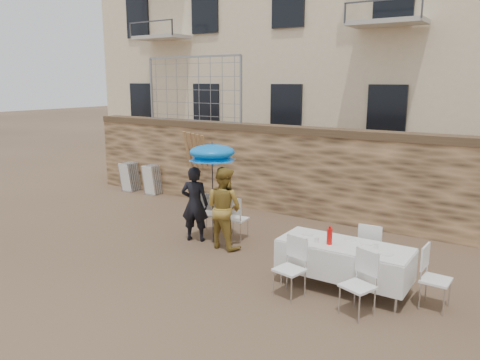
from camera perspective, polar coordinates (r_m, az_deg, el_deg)
The scene contains 17 objects.
ground at distance 8.40m, azimuth -10.78°, elevation -11.72°, with size 80.00×80.00×0.00m, color brown.
stone_wall at distance 12.01m, azimuth 5.72°, elevation 1.14°, with size 13.00×0.50×2.20m, color olive.
chain_link_fence at distance 13.44m, azimuth -5.71°, elevation 10.88°, with size 3.20×0.06×1.80m, color gray, non-canonical shape.
man_suit at distance 9.93m, azimuth -5.54°, elevation -2.92°, with size 0.59×0.38×1.61m, color black.
woman_dress at distance 9.48m, azimuth -1.99°, elevation -3.37°, with size 0.81×0.63×1.67m, color gold.
umbrella at distance 9.54m, azimuth -3.41°, elevation 3.05°, with size 0.97×0.97×1.98m.
couple_chair_left at distance 10.43m, azimuth -3.61°, elevation -3.99°, with size 0.48×0.48×0.96m, color white, non-canonical shape.
couple_chair_right at distance 10.04m, azimuth -0.40°, elevation -4.60°, with size 0.48×0.48×0.96m, color white, non-canonical shape.
banquet_table at distance 7.81m, azimuth 12.60°, elevation -7.90°, with size 2.10×0.85×0.78m.
soda_bottle at distance 7.69m, azimuth 10.86°, elevation -6.77°, with size 0.09×0.09×0.26m, color red.
table_chair_front_left at distance 7.48m, azimuth 6.06°, elevation -10.64°, with size 0.48×0.48×0.96m, color white, non-canonical shape.
table_chair_front_right at distance 7.09m, azimuth 14.17°, elevation -12.26°, with size 0.48×0.48×0.96m, color white, non-canonical shape.
table_chair_back at distance 8.55m, azimuth 15.72°, elevation -8.08°, with size 0.48×0.48×0.96m, color white, non-canonical shape.
table_chair_side at distance 7.66m, azimuth 22.80°, elevation -10.99°, with size 0.48×0.48×0.96m, color white, non-canonical shape.
chair_stack_left at distance 14.94m, azimuth -12.75°, elevation 0.55°, with size 0.46×0.55×0.92m, color white, non-canonical shape.
chair_stack_right at distance 14.32m, azimuth -10.23°, elevation 0.17°, with size 0.46×0.47×0.92m, color white, non-canonical shape.
wood_planks at distance 13.24m, azimuth -5.06°, elevation 1.73°, with size 0.70×0.20×2.00m, color #A37749, non-canonical shape.
Camera 1 is at (5.42, -5.48, 3.35)m, focal length 35.00 mm.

